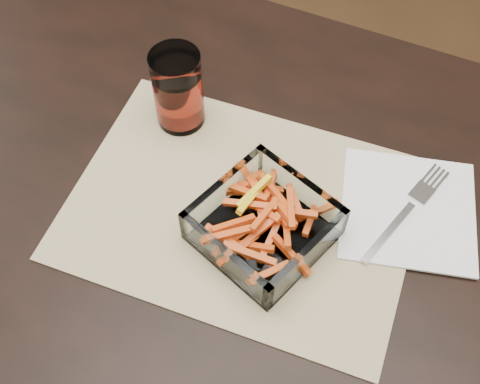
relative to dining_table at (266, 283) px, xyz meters
name	(u,v)px	position (x,y,z in m)	size (l,w,h in m)	color
dining_table	(266,283)	(0.00, 0.00, 0.00)	(1.60, 0.90, 0.75)	black
placemat	(241,208)	(-0.06, 0.05, 0.09)	(0.45, 0.33, 0.00)	tan
glass_bowl	(264,226)	(-0.02, 0.02, 0.11)	(0.19, 0.19, 0.06)	white
tumbler	(178,92)	(-0.20, 0.15, 0.15)	(0.07, 0.07, 0.12)	white
napkin	(408,210)	(0.14, 0.14, 0.09)	(0.18, 0.18, 0.00)	white
fork	(408,209)	(0.14, 0.13, 0.10)	(0.07, 0.19, 0.00)	silver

